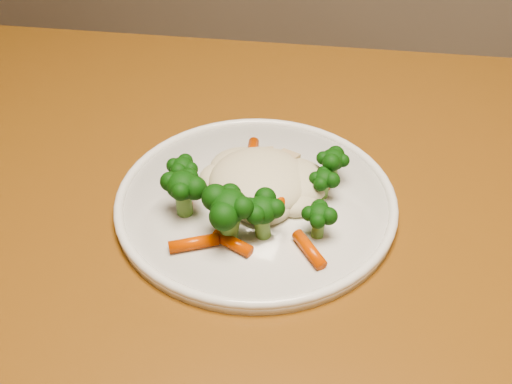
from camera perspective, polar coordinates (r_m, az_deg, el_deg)
dining_table at (r=0.77m, az=-6.14°, el=-6.64°), size 1.19×0.88×0.75m
plate at (r=0.67m, az=0.00°, el=-0.96°), size 0.29×0.29×0.01m
meal at (r=0.64m, az=-0.17°, el=0.50°), size 0.19×0.19×0.05m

